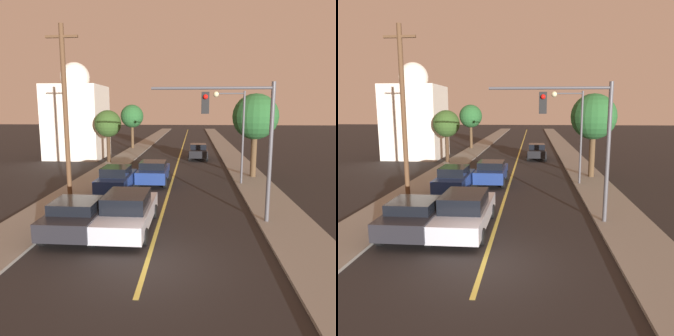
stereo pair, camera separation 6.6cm
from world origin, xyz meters
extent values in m
plane|color=black|center=(0.00, 0.00, 0.00)|extent=(200.00, 200.00, 0.00)
cube|color=black|center=(0.00, 36.00, 0.01)|extent=(8.64, 80.00, 0.01)
cube|color=#D1C14C|center=(0.00, 36.00, 0.01)|extent=(0.16, 76.00, 0.00)
cube|color=gray|center=(-5.57, 36.00, 0.06)|extent=(2.50, 80.00, 0.12)
cube|color=gray|center=(5.57, 36.00, 0.06)|extent=(2.50, 80.00, 0.12)
cube|color=#A5A8B2|center=(-1.21, 3.14, 0.65)|extent=(1.91, 4.98, 0.67)
cube|color=black|center=(-1.21, 2.94, 1.30)|extent=(1.68, 2.24, 0.63)
cylinder|color=black|center=(-2.12, 4.69, 0.32)|extent=(0.22, 0.63, 0.63)
cylinder|color=black|center=(-0.30, 4.69, 0.32)|extent=(0.22, 0.63, 0.63)
cylinder|color=black|center=(-2.12, 1.60, 0.32)|extent=(0.22, 0.63, 0.63)
cylinder|color=black|center=(-0.30, 1.60, 0.32)|extent=(0.22, 0.63, 0.63)
cube|color=navy|center=(-1.21, 11.85, 0.71)|extent=(1.90, 4.03, 0.75)
cube|color=black|center=(-1.21, 11.69, 1.32)|extent=(1.67, 1.81, 0.46)
cylinder|color=black|center=(-2.11, 13.10, 0.34)|extent=(0.22, 0.68, 0.68)
cylinder|color=black|center=(-0.31, 13.10, 0.34)|extent=(0.22, 0.68, 0.68)
cylinder|color=black|center=(-2.11, 10.60, 0.34)|extent=(0.22, 0.68, 0.68)
cylinder|color=black|center=(-0.31, 10.60, 0.34)|extent=(0.22, 0.68, 0.68)
cube|color=black|center=(-3.11, 2.46, 0.71)|extent=(1.97, 3.83, 0.68)
cube|color=black|center=(-3.11, 2.31, 1.25)|extent=(1.73, 1.72, 0.41)
cylinder|color=black|center=(-4.04, 3.65, 0.37)|extent=(0.22, 0.74, 0.74)
cylinder|color=black|center=(-2.18, 3.65, 0.37)|extent=(0.22, 0.74, 0.74)
cylinder|color=black|center=(-4.04, 1.28, 0.37)|extent=(0.22, 0.74, 0.74)
cylinder|color=black|center=(-2.18, 1.28, 0.37)|extent=(0.22, 0.74, 0.74)
cube|color=navy|center=(-3.11, 9.21, 0.70)|extent=(1.74, 4.21, 0.78)
cube|color=black|center=(-3.11, 9.05, 1.36)|extent=(1.53, 1.90, 0.52)
cylinder|color=black|center=(-3.94, 10.52, 0.31)|extent=(0.22, 0.63, 0.63)
cylinder|color=black|center=(-2.28, 10.52, 0.31)|extent=(0.22, 0.63, 0.63)
cylinder|color=black|center=(-3.94, 7.91, 0.31)|extent=(0.22, 0.63, 0.63)
cylinder|color=black|center=(-2.28, 7.91, 0.31)|extent=(0.22, 0.63, 0.63)
cube|color=black|center=(1.94, 23.32, 0.70)|extent=(1.80, 4.12, 0.69)
cube|color=black|center=(1.94, 23.49, 1.29)|extent=(1.59, 1.86, 0.49)
cylinder|color=black|center=(2.80, 22.04, 0.35)|extent=(0.22, 0.70, 0.70)
cylinder|color=black|center=(1.09, 22.04, 0.35)|extent=(0.22, 0.70, 0.70)
cylinder|color=black|center=(2.80, 24.60, 0.35)|extent=(0.22, 0.70, 0.70)
cylinder|color=black|center=(1.09, 24.60, 0.35)|extent=(0.22, 0.70, 0.70)
cylinder|color=#47474C|center=(4.72, 4.32, 3.10)|extent=(0.18, 0.18, 5.97)
cylinder|color=#47474C|center=(2.19, 4.32, 5.84)|extent=(5.06, 0.12, 0.12)
cube|color=black|center=(1.94, 4.32, 5.23)|extent=(0.32, 0.28, 0.90)
sphere|color=red|center=(1.94, 4.14, 5.48)|extent=(0.20, 0.20, 0.20)
cylinder|color=#47474C|center=(4.67, 11.89, 3.12)|extent=(0.14, 0.14, 6.01)
cylinder|color=#47474C|center=(3.77, 11.89, 5.98)|extent=(1.81, 0.09, 0.09)
sphere|color=beige|center=(2.86, 11.89, 5.93)|extent=(0.36, 0.36, 0.36)
cylinder|color=#513823|center=(-4.92, 6.32, 4.57)|extent=(0.24, 0.24, 8.89)
cube|color=#513823|center=(-4.92, 6.32, 8.41)|extent=(1.60, 0.12, 0.12)
cylinder|color=#3D2B1C|center=(-6.41, 19.98, 1.48)|extent=(0.35, 0.35, 2.72)
sphere|color=#2D4C1E|center=(-6.41, 19.98, 3.70)|extent=(2.46, 2.46, 2.46)
cylinder|color=#4C3823|center=(-6.31, 31.47, 1.64)|extent=(0.36, 0.36, 3.04)
sphere|color=#235628|center=(-6.31, 31.47, 4.16)|extent=(2.87, 2.87, 2.87)
cylinder|color=#4C3823|center=(5.82, 14.18, 1.73)|extent=(0.42, 0.42, 3.22)
sphere|color=#235628|center=(5.82, 14.18, 4.47)|extent=(3.24, 3.24, 3.24)
cube|color=silver|center=(-10.58, 23.53, 3.69)|extent=(5.51, 5.51, 7.38)
sphere|color=silver|center=(-10.58, 23.53, 8.19)|extent=(2.94, 2.94, 2.94)
camera|label=1|loc=(1.47, -9.77, 4.94)|focal=35.00mm
camera|label=2|loc=(1.54, -9.76, 4.94)|focal=35.00mm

